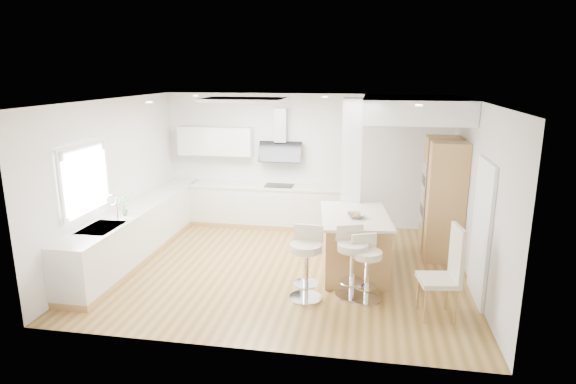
% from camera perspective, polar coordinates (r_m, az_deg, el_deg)
% --- Properties ---
extents(ground, '(6.00, 6.00, 0.00)m').
position_cam_1_polar(ground, '(8.27, -0.47, -8.98)').
color(ground, olive).
rests_on(ground, ground).
extents(ceiling, '(6.00, 5.00, 0.02)m').
position_cam_1_polar(ceiling, '(8.27, -0.47, -8.98)').
color(ceiling, white).
rests_on(ceiling, ground).
extents(wall_back, '(6.00, 0.04, 2.80)m').
position_cam_1_polar(wall_back, '(10.24, 2.00, 3.74)').
color(wall_back, silver).
rests_on(wall_back, ground).
extents(wall_left, '(0.04, 5.00, 2.80)m').
position_cam_1_polar(wall_left, '(8.85, -19.97, 1.23)').
color(wall_left, silver).
rests_on(wall_left, ground).
extents(wall_right, '(0.04, 5.00, 2.80)m').
position_cam_1_polar(wall_right, '(7.88, 21.51, -0.42)').
color(wall_right, silver).
rests_on(wall_right, ground).
extents(skylight, '(4.10, 2.10, 0.06)m').
position_cam_1_polar(skylight, '(8.38, -5.19, 10.82)').
color(skylight, white).
rests_on(skylight, ground).
extents(window_left, '(0.06, 1.28, 1.07)m').
position_cam_1_polar(window_left, '(8.02, -23.00, 1.84)').
color(window_left, white).
rests_on(window_left, ground).
extents(doorway_right, '(0.05, 1.00, 2.10)m').
position_cam_1_polar(doorway_right, '(7.42, 21.93, -4.55)').
color(doorway_right, '#453C36').
rests_on(doorway_right, ground).
extents(counter_left, '(0.63, 4.50, 1.35)m').
position_cam_1_polar(counter_left, '(9.15, -17.14, -4.26)').
color(counter_left, tan).
rests_on(counter_left, ground).
extents(counter_back, '(3.62, 0.63, 2.50)m').
position_cam_1_polar(counter_back, '(10.29, -3.30, -0.24)').
color(counter_back, tan).
rests_on(counter_back, ground).
extents(pillar, '(0.35, 0.35, 2.80)m').
position_cam_1_polar(pillar, '(8.64, 7.51, 1.67)').
color(pillar, white).
rests_on(pillar, ground).
extents(soffit, '(1.78, 2.20, 0.40)m').
position_cam_1_polar(soffit, '(8.94, 14.72, 9.53)').
color(soffit, white).
rests_on(soffit, ground).
extents(oven_column, '(0.63, 1.21, 2.10)m').
position_cam_1_polar(oven_column, '(9.08, 17.82, -0.56)').
color(oven_column, tan).
rests_on(oven_column, ground).
extents(peninsula, '(1.27, 1.74, 1.06)m').
position_cam_1_polar(peninsula, '(8.04, 7.81, -5.99)').
color(peninsula, tan).
rests_on(peninsula, ground).
extents(bar_stool_a, '(0.52, 0.52, 1.09)m').
position_cam_1_polar(bar_stool_a, '(7.00, 2.18, -7.98)').
color(bar_stool_a, silver).
rests_on(bar_stool_a, ground).
extents(bar_stool_b, '(0.61, 0.61, 1.06)m').
position_cam_1_polar(bar_stool_b, '(7.15, 7.59, -7.77)').
color(bar_stool_b, silver).
rests_on(bar_stool_b, ground).
extents(bar_stool_c, '(0.57, 0.57, 0.97)m').
position_cam_1_polar(bar_stool_c, '(7.08, 9.30, -8.51)').
color(bar_stool_c, silver).
rests_on(bar_stool_c, ground).
extents(dining_chair, '(0.57, 0.57, 1.28)m').
position_cam_1_polar(dining_chair, '(6.83, 18.36, -8.65)').
color(dining_chair, beige).
rests_on(dining_chair, ground).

